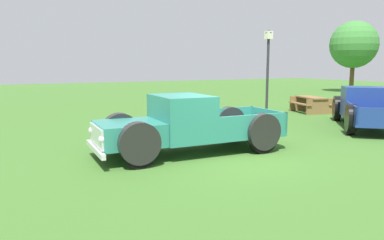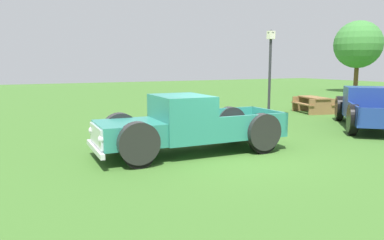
{
  "view_description": "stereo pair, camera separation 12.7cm",
  "coord_description": "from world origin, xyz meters",
  "px_view_note": "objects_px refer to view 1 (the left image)",
  "views": [
    {
      "loc": [
        8.15,
        -5.34,
        2.4
      ],
      "look_at": [
        -0.65,
        -0.76,
        0.9
      ],
      "focal_mm": 34.91,
      "sensor_mm": 36.0,
      "label": 1
    },
    {
      "loc": [
        8.21,
        -5.22,
        2.4
      ],
      "look_at": [
        -0.65,
        -0.76,
        0.9
      ],
      "focal_mm": 34.91,
      "sensor_mm": 36.0,
      "label": 2
    }
  ],
  "objects_px": {
    "lamp_post_far": "(268,71)",
    "pickup_truck_foreground": "(179,126)",
    "oak_tree_west": "(354,45)",
    "pickup_truck_behind_right": "(365,108)",
    "picnic_table": "(311,103)",
    "trash_can": "(365,102)"
  },
  "relations": [
    {
      "from": "lamp_post_far",
      "to": "pickup_truck_foreground",
      "type": "bearing_deg",
      "value": -54.33
    },
    {
      "from": "pickup_truck_foreground",
      "to": "oak_tree_west",
      "type": "height_order",
      "value": "oak_tree_west"
    },
    {
      "from": "pickup_truck_foreground",
      "to": "pickup_truck_behind_right",
      "type": "distance_m",
      "value": 8.33
    },
    {
      "from": "picnic_table",
      "to": "oak_tree_west",
      "type": "relative_size",
      "value": 0.35
    },
    {
      "from": "pickup_truck_behind_right",
      "to": "trash_can",
      "type": "xyz_separation_m",
      "value": [
        -3.23,
        4.14,
        -0.25
      ]
    },
    {
      "from": "picnic_table",
      "to": "pickup_truck_foreground",
      "type": "bearing_deg",
      "value": -63.25
    },
    {
      "from": "lamp_post_far",
      "to": "oak_tree_west",
      "type": "height_order",
      "value": "oak_tree_west"
    },
    {
      "from": "pickup_truck_foreground",
      "to": "oak_tree_west",
      "type": "relative_size",
      "value": 0.88
    },
    {
      "from": "pickup_truck_behind_right",
      "to": "picnic_table",
      "type": "height_order",
      "value": "pickup_truck_behind_right"
    },
    {
      "from": "picnic_table",
      "to": "pickup_truck_behind_right",
      "type": "bearing_deg",
      "value": -16.95
    },
    {
      "from": "pickup_truck_behind_right",
      "to": "trash_can",
      "type": "distance_m",
      "value": 5.25
    },
    {
      "from": "pickup_truck_behind_right",
      "to": "lamp_post_far",
      "type": "bearing_deg",
      "value": -161.39
    },
    {
      "from": "pickup_truck_foreground",
      "to": "picnic_table",
      "type": "distance_m",
      "value": 10.68
    },
    {
      "from": "pickup_truck_foreground",
      "to": "lamp_post_far",
      "type": "distance_m",
      "value": 8.57
    },
    {
      "from": "oak_tree_west",
      "to": "lamp_post_far",
      "type": "bearing_deg",
      "value": -62.19
    },
    {
      "from": "pickup_truck_foreground",
      "to": "pickup_truck_behind_right",
      "type": "xyz_separation_m",
      "value": [
        -0.74,
        8.29,
        -0.02
      ]
    },
    {
      "from": "pickup_truck_foreground",
      "to": "oak_tree_west",
      "type": "bearing_deg",
      "value": 120.34
    },
    {
      "from": "trash_can",
      "to": "pickup_truck_behind_right",
      "type": "bearing_deg",
      "value": -52.04
    },
    {
      "from": "pickup_truck_behind_right",
      "to": "picnic_table",
      "type": "bearing_deg",
      "value": 163.05
    },
    {
      "from": "lamp_post_far",
      "to": "picnic_table",
      "type": "bearing_deg",
      "value": 87.09
    },
    {
      "from": "pickup_truck_foreground",
      "to": "trash_can",
      "type": "relative_size",
      "value": 5.51
    },
    {
      "from": "pickup_truck_foreground",
      "to": "pickup_truck_behind_right",
      "type": "relative_size",
      "value": 1.06
    }
  ]
}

